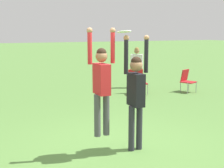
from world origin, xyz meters
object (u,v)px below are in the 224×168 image
Objects in this scene: person_spectator_near at (137,64)px; person_defending at (136,90)px; camping_chair_2 at (187,79)px; frisbee at (124,32)px; camping_chair_0 at (137,80)px; person_jumping at (102,80)px.

person_defending is at bearing -87.50° from person_spectator_near.
frisbee is at bearing 17.95° from camping_chair_2.
person_defending is 8.74× the size of frisbee.
person_defending is at bearing 6.68° from frisbee.
camping_chair_0 is at bearing -85.90° from person_spectator_near.
person_spectator_near reaches higher than camping_chair_0.
person_jumping reaches higher than camping_chair_2.
camping_chair_2 is 0.51× the size of person_spectator_near.
camping_chair_2 is (1.91, -0.53, -0.03)m from camping_chair_0.
camping_chair_0 is 1.05× the size of camping_chair_2.
person_defending is 6.52m from camping_chair_2.
person_jumping reaches higher than person_spectator_near.
camping_chair_0 is 1.40m from person_spectator_near.
person_jumping is at bearing -90.00° from person_defending.
person_defending is 6.95m from person_spectator_near.
camping_chair_2 is at bearing -175.60° from camping_chair_0.
camping_chair_2 is (5.17, 4.29, -1.82)m from frisbee.
person_jumping is at bearing -92.37° from person_spectator_near.
frisbee is at bearing 75.85° from camping_chair_0.
frisbee is 6.96m from camping_chair_2.
person_jumping is at bearing 15.34° from camping_chair_2.
person_jumping is 0.75m from person_defending.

